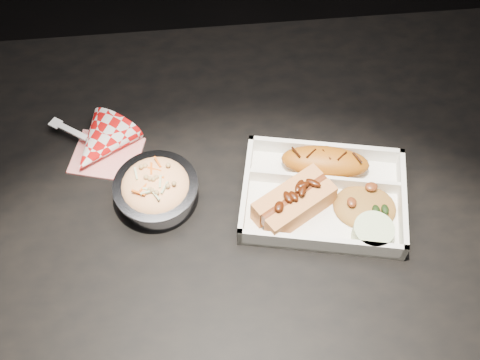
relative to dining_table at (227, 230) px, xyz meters
name	(u,v)px	position (x,y,z in m)	size (l,w,h in m)	color
floor	(232,353)	(0.00, 0.00, -0.68)	(4.00, 4.00, 0.05)	black
dining_table	(227,230)	(0.00, 0.00, 0.00)	(1.20, 0.80, 0.75)	black
food_tray	(323,197)	(0.15, -0.01, 0.10)	(0.28, 0.23, 0.04)	silver
fried_pastry	(325,162)	(0.16, 0.04, 0.12)	(0.14, 0.06, 0.04)	#A85810
hotdog	(294,202)	(0.10, -0.03, 0.12)	(0.14, 0.11, 0.06)	#D78849
fried_rice_mound	(366,203)	(0.21, -0.04, 0.11)	(0.10, 0.08, 0.03)	#A87030
cupcake_liner	(373,233)	(0.21, -0.09, 0.11)	(0.06, 0.06, 0.03)	beige
foil_coleslaw_cup	(156,189)	(-0.11, 0.02, 0.12)	(0.13, 0.13, 0.07)	silver
napkin_fork	(99,146)	(-0.20, 0.12, 0.11)	(0.16, 0.15, 0.10)	red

